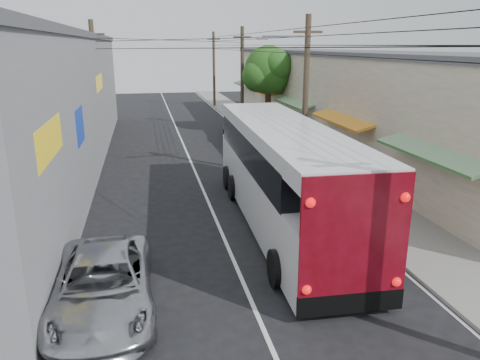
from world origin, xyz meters
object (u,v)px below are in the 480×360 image
object	(u,v)px
jeepney	(103,285)
parked_car_far	(237,124)
pedestrian_near	(321,171)
parked_suv	(267,146)
parked_car_mid	(238,131)
pedestrian_far	(343,159)
coach_bus	(282,173)

from	to	relation	value
jeepney	parked_car_far	world-z (taller)	jeepney
parked_car_far	pedestrian_near	bearing A→B (deg)	-86.21
parked_suv	pedestrian_near	size ratio (longest dim) A/B	3.15
parked_car_mid	parked_car_far	world-z (taller)	parked_car_mid
parked_car_mid	pedestrian_far	bearing A→B (deg)	-61.16
coach_bus	pedestrian_near	bearing A→B (deg)	52.38
coach_bus	jeepney	xyz separation A→B (m)	(-6.21, -5.07, -1.24)
jeepney	pedestrian_far	world-z (taller)	pedestrian_far
parked_car_mid	pedestrian_near	size ratio (longest dim) A/B	2.90
coach_bus	parked_suv	xyz separation A→B (m)	(2.19, 10.43, -1.23)
jeepney	pedestrian_near	size ratio (longest dim) A/B	3.23
parked_suv	parked_car_far	xyz separation A→B (m)	(0.00, 9.20, -0.11)
coach_bus	pedestrian_near	xyz separation A→B (m)	(2.99, 3.62, -1.03)
coach_bus	jeepney	size ratio (longest dim) A/B	2.48
parked_car_far	pedestrian_near	world-z (taller)	pedestrian_near
parked_suv	pedestrian_far	bearing A→B (deg)	-60.64
jeepney	parked_car_far	distance (m)	26.09
parked_suv	parked_car_mid	size ratio (longest dim) A/B	1.09
coach_bus	parked_car_far	distance (m)	19.80
parked_car_mid	jeepney	bearing A→B (deg)	-103.79
pedestrian_near	parked_suv	bearing A→B (deg)	-92.32
parked_car_mid	pedestrian_far	world-z (taller)	parked_car_mid
parked_suv	pedestrian_far	world-z (taller)	pedestrian_far
parked_car_far	pedestrian_near	size ratio (longest dim) A/B	2.37
parked_car_far	pedestrian_far	bearing A→B (deg)	-76.53
pedestrian_far	parked_car_far	bearing A→B (deg)	-76.27
pedestrian_far	parked_car_mid	bearing A→B (deg)	-66.53
jeepney	parked_car_mid	world-z (taller)	parked_car_mid
parked_car_far	pedestrian_far	size ratio (longest dim) A/B	2.70
jeepney	parked_suv	bearing A→B (deg)	60.59
jeepney	parked_suv	xyz separation A→B (m)	(8.40, 15.50, 0.01)
pedestrian_near	parked_car_mid	bearing A→B (deg)	-91.29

